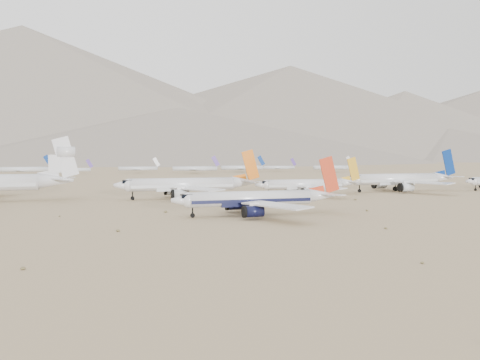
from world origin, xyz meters
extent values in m
plane|color=#7C6248|center=(0.00, 0.00, 0.00)|extent=(7000.00, 7000.00, 0.00)
cylinder|color=silver|center=(-9.76, 2.22, 4.47)|extent=(32.89, 3.89, 3.89)
cube|color=black|center=(-9.76, 2.22, 3.98)|extent=(32.23, 3.95, 0.87)
sphere|color=silver|center=(-26.21, 2.22, 4.47)|extent=(3.89, 3.89, 3.89)
cube|color=black|center=(-26.79, 2.22, 5.54)|extent=(2.72, 2.53, 0.97)
cone|color=silver|center=(10.56, 2.22, 4.76)|extent=(8.22, 3.89, 3.89)
cube|color=silver|center=(-7.22, -9.32, 3.79)|extent=(12.70, 20.01, 0.61)
cube|color=silver|center=(12.16, -1.56, 5.25)|extent=(5.22, 6.83, 0.23)
cylinder|color=black|center=(-11.59, -5.86, 2.04)|extent=(4.57, 2.80, 2.80)
cube|color=silver|center=(-7.22, 13.75, 3.79)|extent=(12.70, 20.01, 0.61)
cube|color=silver|center=(12.16, 6.00, 5.25)|extent=(5.22, 6.83, 0.23)
cylinder|color=black|center=(-11.59, 10.30, 2.04)|extent=(4.57, 2.80, 2.80)
cube|color=red|center=(12.84, 2.22, 10.43)|extent=(6.23, 0.31, 10.27)
cylinder|color=black|center=(-25.23, 2.22, 0.58)|extent=(1.17, 0.49, 1.17)
cylinder|color=black|center=(-8.39, -0.50, 0.82)|extent=(1.63, 0.97, 1.63)
cylinder|color=black|center=(-8.39, 4.94, 0.82)|extent=(1.63, 0.97, 1.63)
cylinder|color=silver|center=(76.22, 61.09, 5.46)|extent=(39.18, 4.75, 4.75)
cube|color=silver|center=(76.22, 61.09, 4.87)|extent=(38.39, 4.82, 1.07)
sphere|color=silver|center=(56.63, 61.09, 5.46)|extent=(4.75, 4.75, 4.75)
cube|color=black|center=(55.92, 61.09, 6.77)|extent=(3.32, 3.09, 1.19)
cone|color=silver|center=(100.44, 61.09, 5.82)|extent=(9.79, 4.75, 4.75)
cube|color=silver|center=(79.25, 47.29, 4.63)|extent=(15.13, 23.84, 0.74)
cube|color=silver|center=(102.34, 56.57, 6.41)|extent=(6.22, 8.13, 0.28)
cylinder|color=silver|center=(74.05, 51.40, 2.49)|extent=(5.44, 3.42, 3.42)
cube|color=silver|center=(79.25, 74.89, 4.63)|extent=(15.13, 23.84, 0.74)
cube|color=silver|center=(102.34, 65.61, 6.41)|extent=(6.22, 8.13, 0.28)
cylinder|color=silver|center=(74.05, 70.78, 2.49)|extent=(5.44, 3.42, 3.42)
cube|color=navy|center=(103.16, 61.09, 12.60)|extent=(7.42, 0.38, 12.23)
cylinder|color=black|center=(57.82, 61.09, 0.71)|extent=(1.42, 0.59, 1.42)
cylinder|color=black|center=(77.86, 57.77, 1.00)|extent=(1.99, 1.19, 1.99)
cylinder|color=black|center=(77.86, 64.42, 1.00)|extent=(1.99, 1.19, 1.99)
cylinder|color=silver|center=(29.47, 54.91, 4.43)|extent=(31.67, 3.85, 3.85)
cube|color=silver|center=(29.47, 54.91, 3.95)|extent=(31.04, 3.91, 0.87)
sphere|color=silver|center=(13.63, 54.91, 4.43)|extent=(3.85, 3.85, 3.85)
cube|color=black|center=(13.06, 54.91, 5.48)|extent=(2.69, 2.50, 0.96)
cone|color=silver|center=(49.04, 54.91, 4.72)|extent=(7.92, 3.85, 3.85)
cube|color=silver|center=(31.91, 43.74, 3.75)|extent=(12.23, 19.28, 0.60)
cube|color=silver|center=(50.58, 51.25, 5.20)|extent=(5.03, 6.57, 0.23)
cylinder|color=silver|center=(27.71, 47.07, 2.02)|extent=(4.40, 2.77, 2.77)
cube|color=silver|center=(31.91, 66.07, 3.75)|extent=(12.23, 19.28, 0.60)
cube|color=silver|center=(50.58, 58.56, 5.20)|extent=(5.03, 6.57, 0.23)
cylinder|color=silver|center=(27.71, 62.74, 2.02)|extent=(4.40, 2.77, 2.77)
cube|color=gold|center=(51.24, 54.91, 10.20)|extent=(6.00, 0.31, 9.89)
cylinder|color=black|center=(14.59, 54.91, 0.58)|extent=(1.15, 0.48, 1.15)
cylinder|color=black|center=(30.79, 52.21, 0.81)|extent=(1.62, 0.96, 1.62)
cylinder|color=black|center=(30.79, 57.60, 0.81)|extent=(1.62, 0.96, 1.62)
cylinder|color=silver|center=(-18.96, 53.90, 5.29)|extent=(37.64, 4.60, 4.60)
cube|color=silver|center=(-18.96, 53.90, 4.72)|extent=(36.89, 4.67, 1.04)
sphere|color=silver|center=(-37.78, 53.90, 5.29)|extent=(4.60, 4.60, 4.60)
cube|color=black|center=(-38.47, 53.90, 6.56)|extent=(3.22, 2.99, 1.15)
cone|color=silver|center=(4.31, 53.90, 5.64)|extent=(9.41, 4.60, 4.60)
cube|color=silver|center=(-16.05, 40.62, 4.49)|extent=(14.54, 22.91, 0.71)
cube|color=silver|center=(6.14, 49.55, 6.21)|extent=(5.98, 7.81, 0.28)
cylinder|color=silver|center=(-21.05, 44.57, 2.41)|extent=(5.23, 3.31, 3.31)
cube|color=silver|center=(-16.05, 67.18, 4.49)|extent=(14.54, 22.91, 0.71)
cube|color=silver|center=(6.14, 58.25, 6.21)|extent=(5.98, 7.81, 0.28)
cylinder|color=silver|center=(-21.05, 63.22, 2.41)|extent=(5.23, 3.31, 3.31)
cube|color=orange|center=(6.92, 53.90, 12.16)|extent=(7.13, 0.37, 11.76)
cylinder|color=black|center=(-36.63, 53.90, 0.69)|extent=(1.38, 0.58, 1.38)
cylinder|color=black|center=(-17.39, 50.68, 0.97)|extent=(1.93, 1.15, 1.93)
cylinder|color=black|center=(-17.39, 57.12, 0.97)|extent=(1.93, 1.15, 1.93)
cone|color=silver|center=(-62.23, 61.00, 6.95)|extent=(11.85, 5.67, 5.67)
cube|color=silver|center=(-59.93, 55.54, 7.66)|extent=(7.52, 9.84, 0.34)
cube|color=silver|center=(-59.93, 66.46, 7.66)|extent=(7.52, 9.84, 0.34)
cube|color=silver|center=(-58.94, 61.00, 15.14)|extent=(8.98, 0.45, 14.80)
cylinder|color=silver|center=(-58.61, 61.00, 16.97)|extent=(5.92, 3.68, 3.68)
sphere|color=silver|center=(111.07, 54.32, 4.28)|extent=(3.73, 3.73, 3.73)
cube|color=black|center=(110.51, 54.32, 5.31)|extent=(2.61, 2.42, 0.93)
cylinder|color=black|center=(112.00, 54.32, 0.56)|extent=(1.12, 0.47, 1.12)
cylinder|color=silver|center=(-107.15, 298.89, 4.44)|extent=(41.31, 4.08, 4.08)
cube|color=navy|center=(-87.71, 298.89, 11.34)|extent=(8.23, 0.41, 10.36)
cube|color=silver|center=(-107.15, 288.20, 3.83)|extent=(10.88, 19.01, 0.41)
cube|color=silver|center=(-107.15, 309.58, 3.83)|extent=(10.88, 19.01, 0.41)
cylinder|color=silver|center=(-70.25, 296.84, 3.93)|extent=(31.02, 3.07, 3.07)
cube|color=#523597|center=(-55.65, 296.84, 9.12)|extent=(6.18, 0.31, 7.78)
cube|color=silver|center=(-70.25, 288.81, 3.47)|extent=(8.17, 14.28, 0.31)
cube|color=silver|center=(-70.25, 304.87, 3.47)|extent=(8.17, 14.28, 0.31)
cylinder|color=silver|center=(-14.57, 312.00, 4.10)|extent=(34.40, 3.40, 3.40)
cube|color=silver|center=(1.61, 312.00, 9.85)|extent=(6.85, 0.34, 8.63)
cube|color=silver|center=(-14.57, 303.10, 3.59)|extent=(9.06, 15.84, 0.34)
cube|color=silver|center=(-14.57, 320.91, 3.59)|extent=(9.06, 15.84, 0.34)
cylinder|color=silver|center=(32.06, 287.17, 4.33)|extent=(38.97, 3.85, 3.85)
cube|color=#523597|center=(50.40, 287.17, 10.84)|extent=(7.76, 0.39, 9.77)
cube|color=silver|center=(32.06, 277.09, 3.75)|extent=(10.27, 17.94, 0.39)
cube|color=silver|center=(32.06, 297.26, 3.75)|extent=(10.27, 17.94, 0.39)
cylinder|color=silver|center=(79.36, 301.67, 4.36)|extent=(39.75, 3.93, 3.93)
cube|color=navy|center=(98.06, 301.67, 11.00)|extent=(7.92, 0.39, 9.97)
cube|color=silver|center=(79.36, 291.38, 3.77)|extent=(10.47, 18.30, 0.39)
cube|color=silver|center=(79.36, 311.95, 3.77)|extent=(10.47, 18.30, 0.39)
cylinder|color=silver|center=(119.93, 311.89, 4.01)|extent=(32.55, 3.22, 3.22)
cube|color=#523597|center=(135.24, 311.89, 9.45)|extent=(6.48, 0.32, 8.17)
cube|color=silver|center=(119.93, 303.47, 3.53)|extent=(8.58, 14.99, 0.32)
cube|color=silver|center=(119.93, 320.32, 3.53)|extent=(8.58, 14.99, 0.32)
cylinder|color=silver|center=(164.58, 286.83, 4.31)|extent=(38.58, 3.81, 3.81)
cube|color=silver|center=(182.73, 286.83, 10.75)|extent=(7.68, 0.38, 9.68)
cube|color=silver|center=(164.58, 276.84, 3.73)|extent=(10.16, 17.76, 0.38)
cube|color=silver|center=(164.58, 296.81, 3.73)|extent=(10.16, 17.76, 0.38)
cone|color=slate|center=(-300.00, 1690.00, 235.00)|extent=(2444.00, 2444.00, 470.00)
cone|color=slate|center=(200.00, 1480.00, 120.00)|extent=(1824.00, 1824.00, 240.00)
cone|color=slate|center=(700.00, 1660.00, 190.00)|extent=(2356.00, 2356.00, 380.00)
cone|color=slate|center=(1200.00, 1600.00, 145.00)|extent=(1682.00, 1682.00, 290.00)
cone|color=slate|center=(150.00, 1100.00, 70.00)|extent=(1260.00, 1260.00, 140.00)
cone|color=slate|center=(1000.00, 1100.00, 50.00)|extent=(900.00, 900.00, 100.00)
ellipsoid|color=brown|center=(-57.80, -44.20, 0.21)|extent=(0.70, 0.70, 0.39)
ellipsoid|color=brown|center=(-44.10, -14.90, 0.25)|extent=(0.84, 0.84, 0.46)
ellipsoid|color=brown|center=(-30.40, 14.40, 0.29)|extent=(0.98, 0.98, 0.54)
ellipsoid|color=brown|center=(-3.00, -57.00, 0.17)|extent=(0.56, 0.56, 0.31)
ellipsoid|color=brown|center=(10.70, -27.70, 0.21)|extent=(0.70, 0.70, 0.39)
ellipsoid|color=brown|center=(24.40, 1.60, 0.25)|extent=(0.84, 0.84, 0.46)
ellipsoid|color=brown|center=(38.10, 30.90, 0.29)|extent=(0.98, 0.98, 0.54)
ellipsoid|color=brown|center=(-57.55, 13.80, 0.16)|extent=(0.52, 0.52, 0.29)
camera|label=1|loc=(-47.50, -113.40, 15.65)|focal=35.00mm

